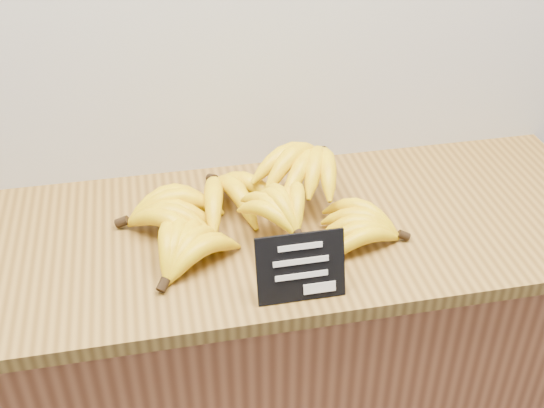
{
  "coord_description": "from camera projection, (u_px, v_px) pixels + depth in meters",
  "views": [
    {
      "loc": [
        -0.11,
        1.65,
        1.76
      ],
      "look_at": [
        0.1,
        2.7,
        1.02
      ],
      "focal_mm": 45.0,
      "sensor_mm": 36.0,
      "label": 1
    }
  ],
  "objects": [
    {
      "name": "counter",
      "position": [
        268.0,
        384.0,
        1.66
      ],
      "size": [
        1.5,
        0.5,
        0.9
      ],
      "primitive_type": "cube",
      "color": "brown",
      "rests_on": "ground"
    },
    {
      "name": "counter_top",
      "position": [
        267.0,
        232.0,
        1.4
      ],
      "size": [
        1.46,
        0.54,
        0.03
      ],
      "primitive_type": "cube",
      "color": "olive",
      "rests_on": "counter"
    },
    {
      "name": "chalkboard_sign",
      "position": [
        301.0,
        267.0,
        1.19
      ],
      "size": [
        0.16,
        0.04,
        0.12
      ],
      "primitive_type": "cube",
      "rotation": [
        -0.29,
        0.0,
        0.0
      ],
      "color": "black",
      "rests_on": "counter_top"
    },
    {
      "name": "banana_pile",
      "position": [
        252.0,
        205.0,
        1.36
      ],
      "size": [
        0.55,
        0.38,
        0.12
      ],
      "color": "yellow",
      "rests_on": "counter_top"
    }
  ]
}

